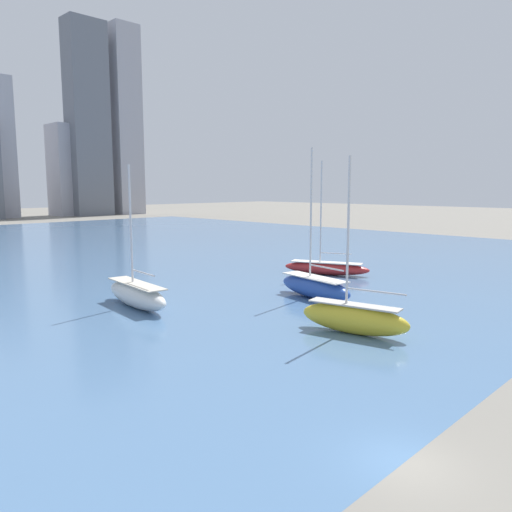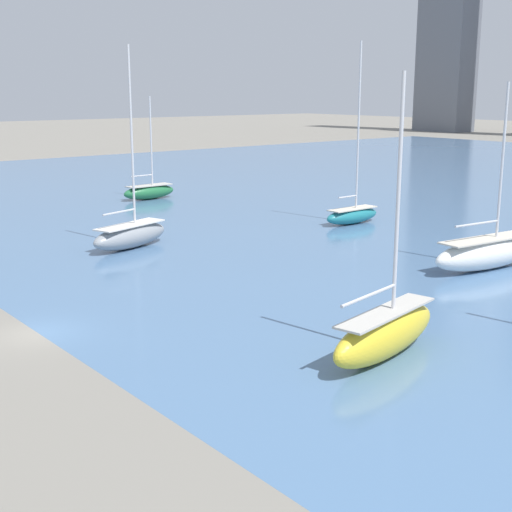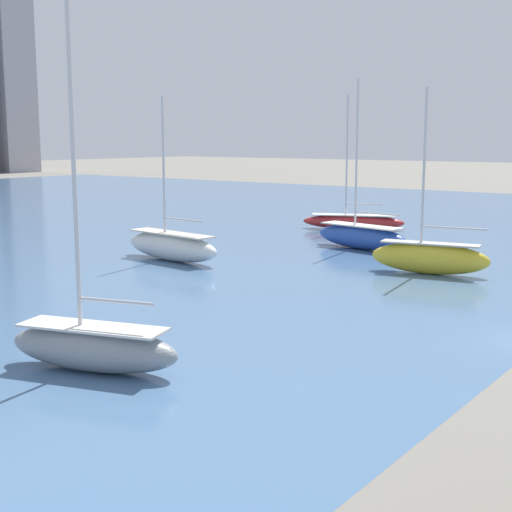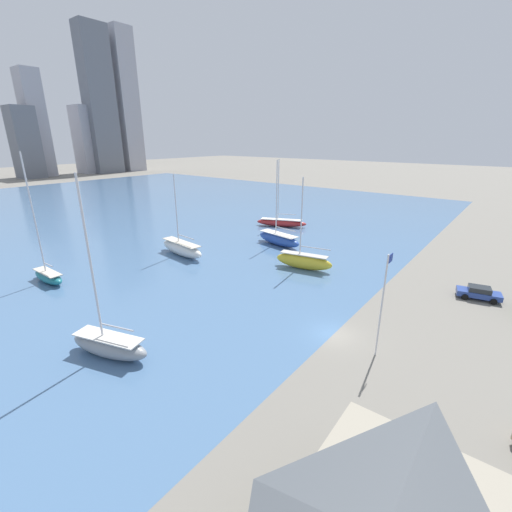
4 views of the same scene
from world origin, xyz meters
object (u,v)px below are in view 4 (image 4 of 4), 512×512
Objects in this scene: flag_pole at (383,302)px; parked_sedan_blue at (479,293)px; sailboat_teal at (48,275)px; sailboat_yellow at (304,261)px; sailboat_gray at (109,344)px; sailboat_blue at (279,239)px; sailboat_red at (281,222)px; sailboat_white at (182,248)px.

flag_pole is 1.91× the size of parked_sedan_blue.
sailboat_teal is (-10.48, 38.47, -4.01)m from flag_pole.
sailboat_yellow is at bearing 88.74° from parked_sedan_blue.
parked_sedan_blue is (17.80, -5.42, -4.20)m from flag_pole.
flag_pole is 22.90m from sailboat_gray.
sailboat_blue is 1.04× the size of sailboat_red.
sailboat_gray is 27.88m from sailboat_yellow.
sailboat_red is at bearing 30.18° from sailboat_yellow.
sailboat_blue is 30.09m from parked_sedan_blue.
sailboat_white is at bearing 152.38° from sailboat_red.
flag_pole is at bearing -158.97° from sailboat_red.
sailboat_teal is at bearing 165.89° from sailboat_blue.
sailboat_blue is 11.74m from sailboat_yellow.
sailboat_gray is at bearing 131.68° from parked_sedan_blue.
sailboat_white is at bearing 99.02° from sailboat_yellow.
sailboat_red reaches higher than sailboat_white.
sailboat_gray is at bearing 173.29° from sailboat_red.
sailboat_teal is 3.39× the size of parked_sedan_blue.
sailboat_blue is at bearing -6.22° from sailboat_gray.
flag_pole is at bearing -143.21° from sailboat_yellow.
flag_pole is at bearing -75.74° from sailboat_teal.
sailboat_gray reaches higher than sailboat_white.
sailboat_white is (7.06, 33.34, -3.82)m from flag_pole.
sailboat_teal is at bearing 124.98° from sailboat_yellow.
flag_pole is 0.73× the size of sailboat_white.
parked_sedan_blue is at bearing -16.95° from flag_pole.
flag_pole is 32.48m from sailboat_blue.
sailboat_gray is (-35.02, -6.84, -0.05)m from sailboat_blue.
flag_pole is 19.07m from parked_sedan_blue.
sailboat_white is 18.28m from sailboat_teal.
sailboat_yellow is (-7.24, -9.24, 0.08)m from sailboat_blue.
sailboat_white is 40.22m from parked_sedan_blue.
flag_pole is 20.87m from sailboat_yellow.
sailboat_gray is 3.20× the size of parked_sedan_blue.
sailboat_yellow is (6.67, -18.08, 0.04)m from sailboat_white.
sailboat_gray reaches higher than parked_sedan_blue.
parked_sedan_blue is (28.28, -43.89, -0.19)m from sailboat_teal.
sailboat_blue is 1.12× the size of sailboat_yellow.
sailboat_blue is 2.99× the size of parked_sedan_blue.
sailboat_gray is at bearing 128.52° from flag_pole.
sailboat_blue is 34.42m from sailboat_teal.
flag_pole is at bearing -68.76° from sailboat_gray.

